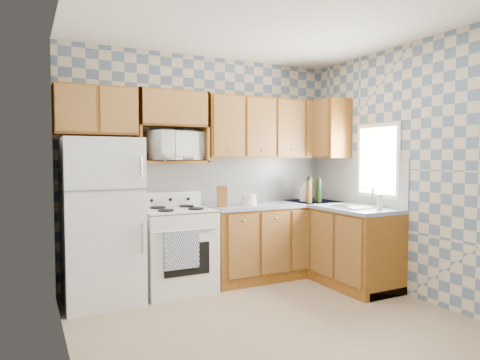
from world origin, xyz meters
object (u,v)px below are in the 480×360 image
object	(u,v)px
stove_body	(177,251)
microwave	(173,146)
refrigerator	(102,221)
electric_kettle	(305,194)

from	to	relation	value
stove_body	microwave	distance (m)	1.18
stove_body	microwave	world-z (taller)	microwave
refrigerator	stove_body	size ratio (longest dim) A/B	1.87
refrigerator	electric_kettle	bearing A→B (deg)	1.16
stove_body	electric_kettle	size ratio (longest dim) A/B	4.95
refrigerator	electric_kettle	xyz separation A→B (m)	(2.55, 0.05, 0.17)
microwave	electric_kettle	distance (m)	1.84
electric_kettle	stove_body	bearing A→B (deg)	-179.12
microwave	electric_kettle	size ratio (longest dim) A/B	3.30
refrigerator	stove_body	bearing A→B (deg)	1.78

